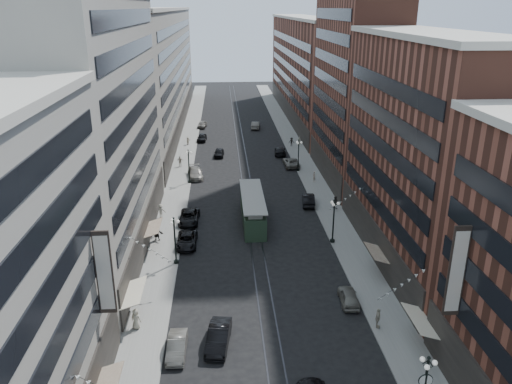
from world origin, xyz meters
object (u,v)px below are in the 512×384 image
object	(u,v)px
car_9	(202,138)
car_10	(308,199)
car_1	(177,346)
pedestrian_6	(180,161)
pedestrian_5	(157,233)
car_2	(187,240)
streetcar	(253,209)
car_8	(195,173)
lamppost_se_far	(334,219)
pedestrian_7	(335,202)
car_14	(256,125)
lamppost_sw_mid	(189,165)
car_4	(349,297)
pedestrian_extra_1	(161,211)
pedestrian_extra_2	(299,141)
car_12	(280,151)
pedestrian_2	(153,231)
car_11	(291,162)
car_extra_0	(202,124)
pedestrian_1	(136,319)
pedestrian_extra_0	(188,141)
lamppost_se_mid	(298,154)
car_5	(219,337)
car_7	(189,217)
car_13	(219,153)
pedestrian_9	(291,142)
pedestrian_4	(378,318)

from	to	relation	value
car_9	car_10	world-z (taller)	car_10
car_1	pedestrian_6	world-z (taller)	pedestrian_6
pedestrian_5	car_2	bearing A→B (deg)	-9.91
streetcar	car_8	distance (m)	20.38
lamppost_se_far	streetcar	size ratio (longest dim) A/B	0.42
pedestrian_7	car_14	bearing A→B (deg)	-42.23
lamppost_sw_mid	pedestrian_7	xyz separation A→B (m)	(21.02, -12.46, -2.05)
car_4	pedestrian_extra_1	distance (m)	29.84
car_9	pedestrian_extra_2	size ratio (longest dim) A/B	2.76
car_12	pedestrian_6	size ratio (longest dim) A/B	2.69
pedestrian_extra_1	pedestrian_2	bearing A→B (deg)	81.53
car_12	pedestrian_6	bearing A→B (deg)	25.86
car_11	pedestrian_7	size ratio (longest dim) A/B	3.06
lamppost_se_far	car_extra_0	size ratio (longest dim) A/B	1.23
pedestrian_6	pedestrian_1	bearing A→B (deg)	85.85
pedestrian_6	pedestrian_extra_1	size ratio (longest dim) A/B	1.01
car_1	pedestrian_extra_0	world-z (taller)	pedestrian_extra_0
pedestrian_7	pedestrian_extra_0	xyz separation A→B (m)	(-22.62, 36.18, -0.12)
lamppost_se_mid	lamppost_se_far	bearing A→B (deg)	-90.00
car_5	car_extra_0	xyz separation A→B (m)	(-3.90, 80.99, -0.06)
car_14	pedestrian_5	world-z (taller)	pedestrian_5
lamppost_sw_mid	pedestrian_6	world-z (taller)	lamppost_sw_mid
car_7	pedestrian_5	distance (m)	6.47
lamppost_se_far	car_4	world-z (taller)	lamppost_se_far
lamppost_sw_mid	pedestrian_5	distance (m)	21.34
streetcar	pedestrian_extra_0	bearing A→B (deg)	105.31
car_2	pedestrian_extra_1	distance (m)	9.37
car_13	pedestrian_9	bearing A→B (deg)	26.03
car_9	car_1	bearing A→B (deg)	-84.77
car_5	car_8	xyz separation A→B (m)	(-3.90, 44.30, -0.01)
car_9	pedestrian_extra_0	world-z (taller)	pedestrian_extra_0
pedestrian_7	pedestrian_extra_0	size ratio (longest dim) A/B	1.15
pedestrian_1	car_7	bearing A→B (deg)	-73.46
car_extra_0	lamppost_sw_mid	bearing A→B (deg)	-83.68
pedestrian_4	pedestrian_extra_0	size ratio (longest dim) A/B	1.22
car_7	car_11	world-z (taller)	car_11
car_10	car_14	distance (m)	48.28
pedestrian_5	pedestrian_extra_1	world-z (taller)	pedestrian_extra_1
lamppost_sw_mid	car_extra_0	xyz separation A→B (m)	(0.80, 39.51, -2.33)
lamppost_sw_mid	car_1	xyz separation A→B (m)	(1.28, -42.34, -2.39)
car_10	car_12	size ratio (longest dim) A/B	0.93
lamppost_se_mid	car_4	bearing A→B (deg)	-91.72
pedestrian_1	pedestrian_9	bearing A→B (deg)	-85.42
pedestrian_1	pedestrian_extra_2	world-z (taller)	pedestrian_1
lamppost_se_mid	car_2	bearing A→B (deg)	-122.46
car_13	pedestrian_extra_2	size ratio (longest dim) A/B	2.65
streetcar	car_2	distance (m)	10.76
car_2	pedestrian_9	bearing A→B (deg)	68.27
car_5	car_9	bearing A→B (deg)	100.88
car_4	pedestrian_extra_2	distance (m)	58.30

